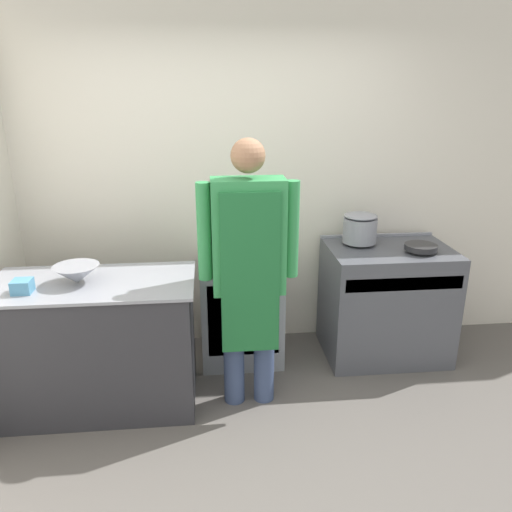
{
  "coord_description": "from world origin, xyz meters",
  "views": [
    {
      "loc": [
        -0.23,
        -2.29,
        2.08
      ],
      "look_at": [
        0.09,
        0.89,
        0.98
      ],
      "focal_mm": 35.0,
      "sensor_mm": 36.0,
      "label": 1
    }
  ],
  "objects_px": {
    "person_cook": "(249,262)",
    "plastic_tub": "(22,286)",
    "mixing_bowl": "(77,274)",
    "stock_pot": "(360,228)",
    "fridge_unit": "(241,309)",
    "saute_pan": "(421,247)",
    "stove": "(385,302)"
  },
  "relations": [
    {
      "from": "plastic_tub",
      "to": "stock_pot",
      "type": "height_order",
      "value": "stock_pot"
    },
    {
      "from": "fridge_unit",
      "to": "mixing_bowl",
      "type": "height_order",
      "value": "mixing_bowl"
    },
    {
      "from": "person_cook",
      "to": "mixing_bowl",
      "type": "relative_size",
      "value": 6.21
    },
    {
      "from": "saute_pan",
      "to": "stock_pot",
      "type": "bearing_deg",
      "value": 149.46
    },
    {
      "from": "mixing_bowl",
      "to": "saute_pan",
      "type": "bearing_deg",
      "value": 8.63
    },
    {
      "from": "person_cook",
      "to": "mixing_bowl",
      "type": "height_order",
      "value": "person_cook"
    },
    {
      "from": "fridge_unit",
      "to": "person_cook",
      "type": "xyz_separation_m",
      "value": [
        0.01,
        -0.62,
        0.62
      ]
    },
    {
      "from": "stove",
      "to": "fridge_unit",
      "type": "height_order",
      "value": "stove"
    },
    {
      "from": "person_cook",
      "to": "saute_pan",
      "type": "height_order",
      "value": "person_cook"
    },
    {
      "from": "stove",
      "to": "plastic_tub",
      "type": "relative_size",
      "value": 8.38
    },
    {
      "from": "stock_pot",
      "to": "person_cook",
      "type": "bearing_deg",
      "value": -144.16
    },
    {
      "from": "mixing_bowl",
      "to": "saute_pan",
      "type": "distance_m",
      "value": 2.44
    },
    {
      "from": "mixing_bowl",
      "to": "fridge_unit",
      "type": "bearing_deg",
      "value": 27.37
    },
    {
      "from": "person_cook",
      "to": "stock_pot",
      "type": "relative_size",
      "value": 6.87
    },
    {
      "from": "person_cook",
      "to": "plastic_tub",
      "type": "height_order",
      "value": "person_cook"
    },
    {
      "from": "stove",
      "to": "saute_pan",
      "type": "xyz_separation_m",
      "value": [
        0.19,
        -0.12,
        0.49
      ]
    },
    {
      "from": "stove",
      "to": "mixing_bowl",
      "type": "relative_size",
      "value": 3.27
    },
    {
      "from": "person_cook",
      "to": "plastic_tub",
      "type": "bearing_deg",
      "value": -177.47
    },
    {
      "from": "stove",
      "to": "fridge_unit",
      "type": "distance_m",
      "value": 1.15
    },
    {
      "from": "mixing_bowl",
      "to": "plastic_tub",
      "type": "bearing_deg",
      "value": -156.39
    },
    {
      "from": "stock_pot",
      "to": "fridge_unit",
      "type": "bearing_deg",
      "value": -177.09
    },
    {
      "from": "person_cook",
      "to": "plastic_tub",
      "type": "distance_m",
      "value": 1.38
    },
    {
      "from": "stove",
      "to": "fridge_unit",
      "type": "relative_size",
      "value": 1.17
    },
    {
      "from": "stove",
      "to": "plastic_tub",
      "type": "bearing_deg",
      "value": -166.34
    },
    {
      "from": "fridge_unit",
      "to": "plastic_tub",
      "type": "relative_size",
      "value": 7.19
    },
    {
      "from": "stock_pot",
      "to": "stove",
      "type": "bearing_deg",
      "value": -29.36
    },
    {
      "from": "stock_pot",
      "to": "saute_pan",
      "type": "relative_size",
      "value": 1.08
    },
    {
      "from": "fridge_unit",
      "to": "stock_pot",
      "type": "distance_m",
      "value": 1.13
    },
    {
      "from": "stove",
      "to": "fridge_unit",
      "type": "bearing_deg",
      "value": 176.42
    },
    {
      "from": "mixing_bowl",
      "to": "stock_pot",
      "type": "height_order",
      "value": "stock_pot"
    },
    {
      "from": "plastic_tub",
      "to": "saute_pan",
      "type": "height_order",
      "value": "plastic_tub"
    },
    {
      "from": "stove",
      "to": "stock_pot",
      "type": "xyz_separation_m",
      "value": [
        -0.21,
        0.12,
        0.58
      ]
    }
  ]
}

